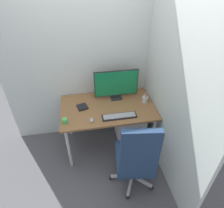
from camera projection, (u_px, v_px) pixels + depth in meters
name	position (u px, v px, depth m)	size (l,w,h in m)	color
ground_plane	(108.00, 143.00, 3.25)	(8.00, 8.00, 0.00)	#4C4C51
wall_back	(102.00, 51.00, 2.75)	(2.87, 0.04, 2.80)	#B7C1BC
wall_side_right	(167.00, 68.00, 2.33)	(0.04, 2.35, 2.80)	#B7C1BC
desk	(108.00, 111.00, 2.85)	(1.31, 0.79, 0.74)	brown
office_chair	(136.00, 158.00, 2.30)	(0.60, 0.63, 1.16)	black
filing_cabinet	(130.00, 123.00, 3.15)	(0.38, 0.54, 0.65)	silver
monitor	(116.00, 84.00, 2.84)	(0.64, 0.13, 0.45)	black
keyboard	(119.00, 116.00, 2.62)	(0.46, 0.12, 0.02)	black
mouse	(92.00, 120.00, 2.55)	(0.05, 0.10, 0.03)	gray
pen_holder	(145.00, 99.00, 2.87)	(0.09, 0.09, 0.17)	#B2B5BA
notebook	(82.00, 107.00, 2.78)	(0.13, 0.14, 0.02)	black
desk_clamp_accessory	(65.00, 121.00, 2.51)	(0.06, 0.06, 0.07)	#3FAD59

